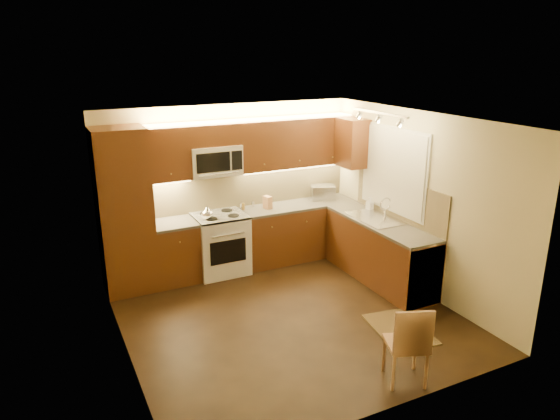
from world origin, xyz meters
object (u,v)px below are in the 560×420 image
kettle (207,213)px  dining_chair (406,342)px  sink (375,214)px  knife_block (268,202)px  stove (220,244)px  toaster_oven (323,192)px  soap_bottle (370,204)px  microwave (214,160)px

kettle → dining_chair: bearing=-57.1°
kettle → dining_chair: size_ratio=0.23×
sink → knife_block: 1.66m
sink → knife_block: (-1.20, 1.16, 0.02)m
stove → toaster_oven: (1.84, 0.10, 0.55)m
sink → dining_chair: (-1.23, -2.25, -0.53)m
soap_bottle → dining_chair: 3.05m
knife_block → soap_bottle: bearing=-40.4°
soap_bottle → stove: bearing=148.2°
knife_block → soap_bottle: 1.58m
stove → soap_bottle: (2.18, -0.74, 0.54)m
kettle → soap_bottle: bearing=1.5°
sink → microwave: bearing=147.8°
soap_bottle → dining_chair: bearing=-131.4°
microwave → toaster_oven: (1.84, -0.04, -0.71)m
kettle → toaster_oven: (2.06, 0.21, -0.00)m
microwave → kettle: 0.78m
toaster_oven → knife_block: bearing=-154.7°
stove → dining_chair: bearing=-77.2°
kettle → soap_bottle: size_ratio=0.99×
toaster_oven → dining_chair: (-1.08, -3.47, -0.57)m
stove → microwave: size_ratio=1.21×
microwave → sink: size_ratio=0.88×
kettle → toaster_oven: 2.08m
stove → toaster_oven: size_ratio=2.40×
knife_block → microwave: bearing=161.3°
toaster_oven → dining_chair: toaster_oven is taller
stove → kettle: (-0.22, -0.11, 0.56)m
kettle → knife_block: bearing=24.1°
sink → soap_bottle: (0.18, 0.39, 0.03)m
soap_bottle → microwave: bearing=145.1°
sink → knife_block: size_ratio=4.40×
sink → toaster_oven: size_ratio=2.25×
knife_block → soap_bottle: soap_bottle is taller
toaster_oven → soap_bottle: toaster_oven is taller
sink → toaster_oven: bearing=97.3°
stove → toaster_oven: 1.93m
knife_block → dining_chair: 3.45m
microwave → knife_block: 1.09m
microwave → soap_bottle: size_ratio=3.79×
soap_bottle → dining_chair: soap_bottle is taller
knife_block → sink: bearing=-55.4°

